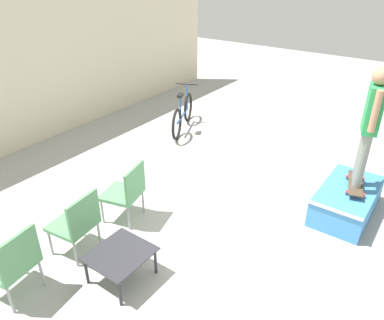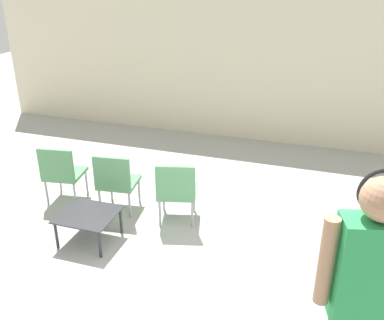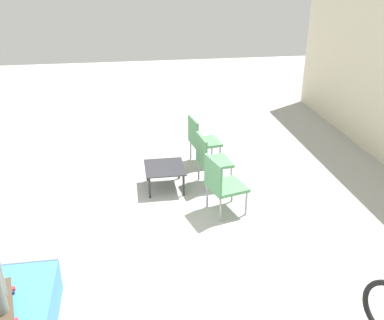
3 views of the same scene
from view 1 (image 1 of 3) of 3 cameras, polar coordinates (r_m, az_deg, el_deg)
name	(u,v)px [view 1 (image 1 of 3)]	position (r m, az deg, el deg)	size (l,w,h in m)	color
ground_plane	(235,230)	(5.55, 6.52, -10.54)	(24.00, 24.00, 0.00)	#A8A8A3
house_wall_back	(19,74)	(8.13, -24.92, 11.81)	(12.00, 0.06, 3.00)	beige
skate_ramp_box	(346,201)	(6.19, 22.47, -5.74)	(1.40, 0.75, 0.46)	#3D84C6
skateboard_on_ramp	(356,183)	(6.09, 23.65, -3.27)	(0.78, 0.39, 0.07)	#473828
person_skater	(371,119)	(5.66, 25.66, 5.71)	(0.55, 0.29, 1.73)	gray
coffee_table	(120,256)	(4.67, -10.86, -14.19)	(0.71, 0.66, 0.40)	#2D2D33
patio_chair_left	(13,262)	(4.72, -25.66, -13.79)	(0.59, 0.59, 0.91)	#99999E
patio_chair_center	(77,221)	(5.05, -17.12, -8.93)	(0.58, 0.58, 0.91)	#99999E
patio_chair_right	(127,190)	(5.51, -9.89, -4.53)	(0.64, 0.64, 0.91)	#99999E
bicycle	(183,114)	(8.50, -1.42, 6.97)	(1.64, 0.79, 0.96)	black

